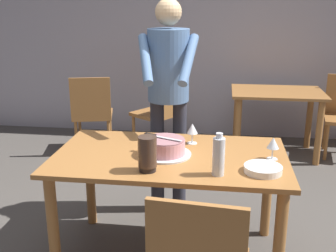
{
  "coord_description": "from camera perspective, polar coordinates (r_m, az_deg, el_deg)",
  "views": [
    {
      "loc": [
        0.32,
        -2.49,
        1.71
      ],
      "look_at": [
        -0.03,
        0.13,
        0.9
      ],
      "focal_mm": 44.42,
      "sensor_mm": 36.0,
      "label": 1
    }
  ],
  "objects": [
    {
      "name": "back_wall",
      "position": [
        5.35,
        4.33,
        13.06
      ],
      "size": [
        10.0,
        0.12,
        2.7
      ],
      "primitive_type": "cube",
      "color": "#ADA8B2",
      "rests_on": "ground_plane"
    },
    {
      "name": "main_dining_table",
      "position": [
        2.73,
        0.3,
        -6.14
      ],
      "size": [
        1.5,
        0.87,
        0.75
      ],
      "color": "#9E6633",
      "rests_on": "ground_plane"
    },
    {
      "name": "cake_on_platter",
      "position": [
        2.66,
        -0.43,
        -2.97
      ],
      "size": [
        0.34,
        0.34,
        0.11
      ],
      "color": "silver",
      "rests_on": "main_dining_table"
    },
    {
      "name": "cake_knife",
      "position": [
        2.67,
        -1.75,
        -1.4
      ],
      "size": [
        0.26,
        0.13,
        0.02
      ],
      "color": "silver",
      "rests_on": "cake_on_platter"
    },
    {
      "name": "plate_stack",
      "position": [
        2.47,
        12.9,
        -5.78
      ],
      "size": [
        0.22,
        0.22,
        0.04
      ],
      "color": "white",
      "rests_on": "main_dining_table"
    },
    {
      "name": "wine_glass_near",
      "position": [
        2.65,
        14.22,
        -2.37
      ],
      "size": [
        0.08,
        0.08,
        0.14
      ],
      "color": "silver",
      "rests_on": "main_dining_table"
    },
    {
      "name": "wine_glass_far",
      "position": [
        2.86,
        3.35,
        -0.45
      ],
      "size": [
        0.08,
        0.08,
        0.14
      ],
      "color": "silver",
      "rests_on": "main_dining_table"
    },
    {
      "name": "water_bottle",
      "position": [
        2.36,
        6.96,
        -4.1
      ],
      "size": [
        0.07,
        0.07,
        0.25
      ],
      "color": "silver",
      "rests_on": "main_dining_table"
    },
    {
      "name": "hurricane_lamp",
      "position": [
        2.4,
        -2.84,
        -3.81
      ],
      "size": [
        0.11,
        0.11,
        0.21
      ],
      "color": "black",
      "rests_on": "main_dining_table"
    },
    {
      "name": "person_cutting_cake",
      "position": [
        3.23,
        0.05,
        5.67
      ],
      "size": [
        0.47,
        0.56,
        1.72
      ],
      "color": "#2D2D38",
      "rests_on": "ground_plane"
    },
    {
      "name": "background_table",
      "position": [
        4.8,
        14.65,
        2.77
      ],
      "size": [
        1.0,
        0.7,
        0.74
      ],
      "color": "#9E6633",
      "rests_on": "ground_plane"
    },
    {
      "name": "background_chair_0",
      "position": [
        4.81,
        -10.36,
        2.01
      ],
      "size": [
        0.53,
        0.53,
        0.9
      ],
      "color": "#9E6633",
      "rests_on": "ground_plane"
    },
    {
      "name": "background_chair_2",
      "position": [
        4.79,
        -1.11,
        2.24
      ],
      "size": [
        0.61,
        0.61,
        0.9
      ],
      "color": "#9E6633",
      "rests_on": "ground_plane"
    }
  ]
}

